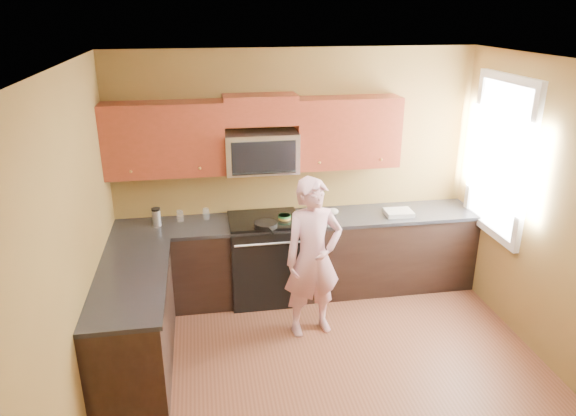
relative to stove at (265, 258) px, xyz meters
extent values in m
plane|color=brown|center=(0.40, -1.68, -0.47)|extent=(4.00, 4.00, 0.00)
plane|color=white|center=(0.40, -1.68, 2.23)|extent=(4.00, 4.00, 0.00)
plane|color=brown|center=(0.40, 0.32, 0.88)|extent=(4.00, 0.00, 4.00)
plane|color=brown|center=(-1.60, -1.68, 0.88)|extent=(0.00, 4.00, 4.00)
plane|color=brown|center=(2.40, -1.68, 0.88)|extent=(0.00, 4.00, 4.00)
cube|color=black|center=(0.40, 0.02, -0.03)|extent=(4.00, 0.60, 0.88)
cube|color=black|center=(-1.30, -1.08, -0.03)|extent=(0.60, 1.60, 0.88)
cube|color=black|center=(0.40, 0.01, 0.43)|extent=(4.00, 0.62, 0.04)
cube|color=black|center=(-1.29, -1.08, 0.43)|extent=(0.62, 1.60, 0.04)
cube|color=maroon|center=(0.00, 0.16, 1.62)|extent=(0.76, 0.33, 0.30)
imported|color=#D96C8C|center=(0.38, -0.75, 0.33)|extent=(0.65, 0.49, 1.62)
cube|color=#B27F47|center=(0.44, -0.21, 0.45)|extent=(0.13, 0.13, 0.01)
ellipsoid|color=silver|center=(0.47, -0.04, 0.48)|extent=(0.11, 0.12, 0.06)
ellipsoid|color=silver|center=(0.79, 0.07, 0.48)|extent=(0.15, 0.16, 0.07)
cube|color=silver|center=(1.50, -0.07, 0.47)|extent=(0.31, 0.25, 0.05)
cylinder|color=silver|center=(-0.89, 0.15, 0.51)|extent=(0.07, 0.07, 0.12)
cylinder|color=silver|center=(-0.61, 0.17, 0.51)|extent=(0.07, 0.07, 0.12)
camera|label=1|loc=(-0.63, -5.24, 2.62)|focal=32.91mm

